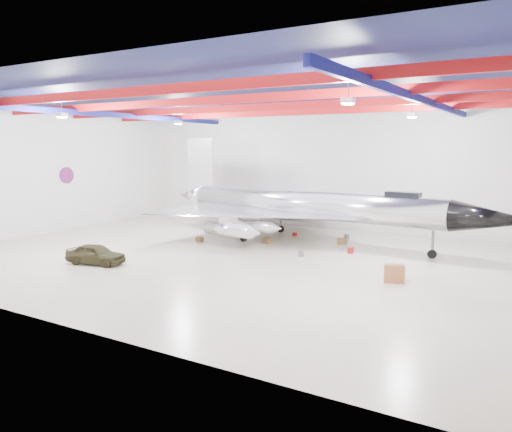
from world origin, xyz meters
The scene contains 17 objects.
floor centered at (0.00, 0.00, 0.00)m, with size 40.00×40.00×0.00m, color #BFB098.
wall_back centered at (0.00, 15.00, 5.50)m, with size 40.00×40.00×0.00m, color silver.
wall_left centered at (-20.00, 0.00, 5.50)m, with size 30.00×30.00×0.00m, color silver.
ceiling centered at (0.00, 0.00, 11.00)m, with size 40.00×40.00×0.00m, color #0A0F38.
ceiling_structure centered at (0.00, 0.00, 10.32)m, with size 39.50×29.50×1.08m.
wall_roundel centered at (-19.94, 2.00, 5.00)m, with size 1.50×1.50×0.10m, color #B21414.
jet_aircraft centered at (1.79, 7.42, 2.74)m, with size 30.62×18.98×8.35m.
jeep centered at (-6.87, -6.42, 0.67)m, with size 1.58×3.93×1.34m, color #332F19.
desk centered at (11.09, -0.93, 0.52)m, with size 1.13×0.56×1.03m, color brown.
crate_ply centered at (-5.82, 3.33, 0.19)m, with size 0.53×0.42×0.37m, color olive.
toolbox_red centered at (-0.38, 9.64, 0.14)m, with size 0.40×0.32×0.28m, color #A11013.
engine_drum centered at (3.62, 2.53, 0.18)m, with size 0.41×0.41×0.37m, color #59595B.
parts_bin centered at (4.44, 8.27, 0.23)m, with size 0.64×0.52×0.45m, color olive.
crate_small centered at (-4.36, 6.78, 0.14)m, with size 0.41×0.33×0.29m, color #59595B.
tool_chest centered at (6.25, 5.29, 0.21)m, with size 0.47×0.47×0.42m, color #A11013.
oil_barrel centered at (-0.70, 5.49, 0.21)m, with size 0.60×0.48×0.42m, color olive.
spares_box centered at (3.95, 10.63, 0.20)m, with size 0.45×0.45×0.40m, color #59595B.
Camera 1 is at (18.40, -28.37, 7.59)m, focal length 35.00 mm.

